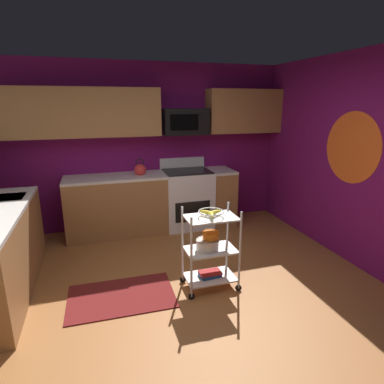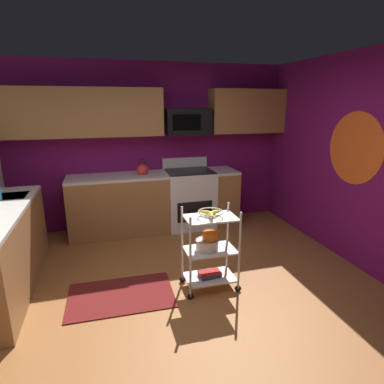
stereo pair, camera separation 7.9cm
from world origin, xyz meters
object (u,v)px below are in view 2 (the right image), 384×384
at_px(oven_range, 189,198).
at_px(fruit_bowl, 211,213).
at_px(mixing_bowl_large, 207,245).
at_px(kettle, 143,169).
at_px(mixing_bowl_small, 210,235).
at_px(book_stack, 210,274).
at_px(rolling_cart, 210,250).
at_px(microwave, 187,122).

height_order(oven_range, fruit_bowl, oven_range).
bearing_deg(mixing_bowl_large, kettle, 103.06).
distance_m(mixing_bowl_small, book_stack, 0.46).
relative_size(rolling_cart, mixing_bowl_small, 5.03).
relative_size(microwave, kettle, 2.65).
bearing_deg(kettle, microwave, 8.29).
relative_size(fruit_bowl, book_stack, 1.11).
distance_m(oven_range, mixing_bowl_small, 1.88).
bearing_deg(microwave, mixing_bowl_large, -99.01).
xyz_separation_m(oven_range, book_stack, (-0.28, -1.87, -0.32)).
distance_m(mixing_bowl_large, kettle, 1.97).
bearing_deg(fruit_bowl, rolling_cart, 90.00).
relative_size(rolling_cart, mixing_bowl_large, 3.63).
height_order(mixing_bowl_large, kettle, kettle).
xyz_separation_m(fruit_bowl, kettle, (-0.47, 1.86, 0.12)).
distance_m(oven_range, kettle, 0.91).
bearing_deg(mixing_bowl_small, fruit_bowl, -105.57).
bearing_deg(mixing_bowl_large, mixing_bowl_small, 14.20).
xyz_separation_m(microwave, mixing_bowl_small, (-0.27, -1.96, -1.08)).
height_order(mixing_bowl_small, kettle, kettle).
bearing_deg(mixing_bowl_small, kettle, 104.25).
bearing_deg(oven_range, mixing_bowl_small, -98.41).
relative_size(book_stack, kettle, 0.93).
xyz_separation_m(fruit_bowl, book_stack, (0.00, 0.00, -0.72)).
distance_m(oven_range, rolling_cart, 1.89).
relative_size(oven_range, fruit_bowl, 4.04).
relative_size(microwave, mixing_bowl_small, 3.85).
bearing_deg(book_stack, rolling_cart, 90.00).
xyz_separation_m(rolling_cart, mixing_bowl_large, (-0.04, -0.00, 0.07)).
xyz_separation_m(mixing_bowl_large, kettle, (-0.43, 1.86, 0.48)).
relative_size(mixing_bowl_large, kettle, 0.95).
height_order(fruit_bowl, mixing_bowl_large, fruit_bowl).
bearing_deg(microwave, mixing_bowl_small, -97.95).
distance_m(mixing_bowl_large, book_stack, 0.36).
height_order(oven_range, rolling_cart, oven_range).
bearing_deg(book_stack, fruit_bowl, 0.00).
xyz_separation_m(microwave, fruit_bowl, (-0.28, -1.97, -0.82)).
bearing_deg(kettle, mixing_bowl_large, -76.94).
height_order(fruit_bowl, kettle, kettle).
relative_size(mixing_bowl_large, book_stack, 1.03).
height_order(microwave, kettle, microwave).
relative_size(fruit_bowl, mixing_bowl_large, 1.08).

